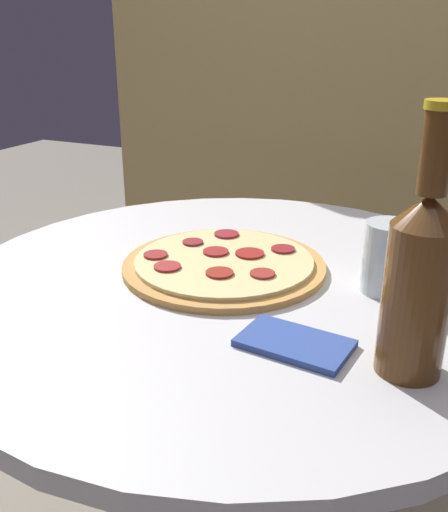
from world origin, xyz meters
The scene contains 6 objects.
table centered at (0.00, 0.00, 0.59)m, with size 0.82×0.82×0.77m.
fence_panel centered at (0.00, 0.92, 0.82)m, with size 1.64×0.04×1.64m.
pizza centered at (-0.03, 0.02, 0.78)m, with size 0.30×0.30×0.02m.
beer_bottle centered at (0.25, -0.14, 0.88)m, with size 0.07×0.07×0.27m.
drinking_glass centered at (0.19, 0.05, 0.82)m, with size 0.07×0.07×0.10m.
napkin centered at (0.13, -0.14, 0.78)m, with size 0.13×0.09×0.01m.
Camera 1 is at (0.29, -0.67, 1.10)m, focal length 40.00 mm.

